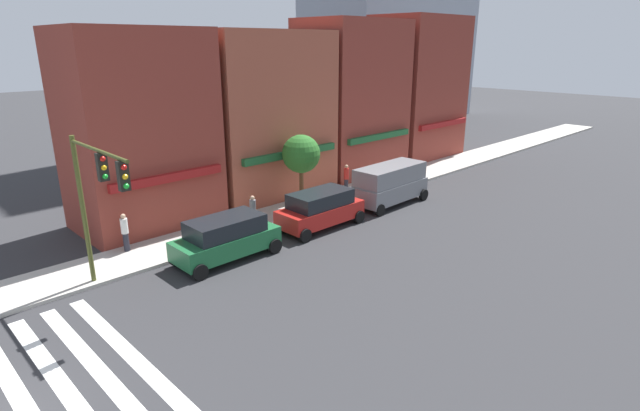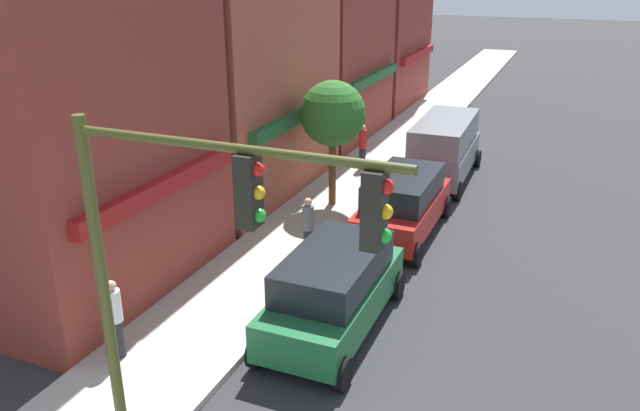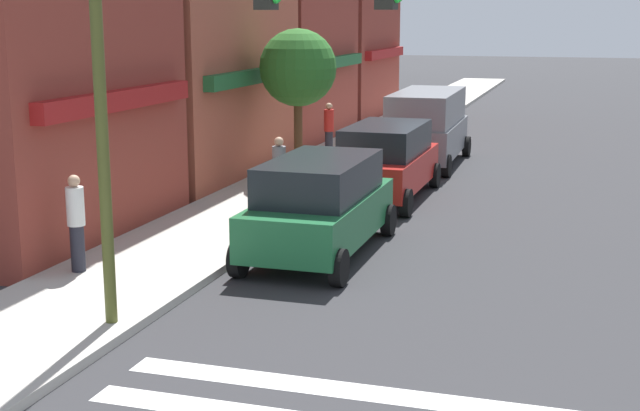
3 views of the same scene
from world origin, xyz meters
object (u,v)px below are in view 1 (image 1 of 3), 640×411
traffic_signal (97,188)px  pedestrian_grey_coat (253,212)px  pedestrian_red_jacket (346,178)px  street_tree (301,154)px  pedestrian_white_shirt (125,232)px  suv_green (226,238)px  suv_red (320,208)px  van_grey (390,183)px

traffic_signal → pedestrian_grey_coat: traffic_signal is taller
pedestrian_red_jacket → street_tree: bearing=147.3°
traffic_signal → pedestrian_red_jacket: traffic_signal is taller
pedestrian_red_jacket → pedestrian_white_shirt: (-13.99, 0.54, 0.00)m
pedestrian_red_jacket → street_tree: street_tree is taller
traffic_signal → suv_green: 6.12m
pedestrian_red_jacket → pedestrian_grey_coat: size_ratio=1.00×
traffic_signal → pedestrian_white_shirt: size_ratio=3.36×
pedestrian_grey_coat → street_tree: street_tree is taller
pedestrian_red_jacket → pedestrian_grey_coat: same height
suv_green → pedestrian_white_shirt: bearing=128.8°
pedestrian_white_shirt → traffic_signal: bearing=86.5°
suv_red → pedestrian_red_jacket: 6.16m
suv_green → pedestrian_white_shirt: (-2.92, 3.67, 0.04)m
street_tree → pedestrian_grey_coat: bearing=-167.5°
suv_green → suv_red: (5.76, 0.00, 0.00)m
street_tree → van_grey: bearing=-32.1°
traffic_signal → street_tree: bearing=13.2°
van_grey → pedestrian_red_jacket: size_ratio=2.85×
traffic_signal → suv_green: bearing=0.5°
van_grey → pedestrian_red_jacket: van_grey is taller
pedestrian_red_jacket → pedestrian_grey_coat: 8.29m
suv_green → pedestrian_grey_coat: (2.88, 1.89, 0.04)m
van_grey → street_tree: bearing=146.7°
suv_red → pedestrian_grey_coat: (-2.88, 1.89, 0.04)m
suv_red → street_tree: size_ratio=1.12×
pedestrian_white_shirt → pedestrian_red_jacket: bearing=-154.7°
pedestrian_grey_coat → suv_green: bearing=114.0°
suv_red → pedestrian_white_shirt: size_ratio=2.66×
street_tree → pedestrian_red_jacket: bearing=4.5°
van_grey → suv_red: bearing=178.8°
traffic_signal → pedestrian_red_jacket: (16.23, 3.17, -3.25)m
suv_green → pedestrian_white_shirt: size_ratio=2.66×
pedestrian_white_shirt → street_tree: (9.91, -0.87, 2.17)m
traffic_signal → pedestrian_grey_coat: bearing=13.5°
street_tree → suv_red: bearing=-113.7°
traffic_signal → pedestrian_red_jacket: bearing=11.0°
suv_green → van_grey: size_ratio=0.93×
suv_green → street_tree: street_tree is taller
van_grey → pedestrian_grey_coat: size_ratio=2.85×
van_grey → street_tree: size_ratio=1.20×
traffic_signal → pedestrian_grey_coat: size_ratio=3.36×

